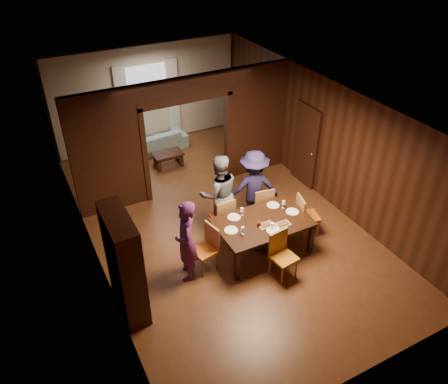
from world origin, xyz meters
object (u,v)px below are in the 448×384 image
person_navy (254,187)px  chair_right (308,215)px  chair_far_l (222,216)px  hutch (124,264)px  sofa (152,142)px  dining_table (262,236)px  chair_near (284,256)px  chair_far_r (260,204)px  coffee_table (168,159)px  person_purple (186,241)px  chair_left (204,249)px  person_grey (219,194)px

person_navy → chair_right: bearing=148.0°
chair_far_l → hutch: bearing=22.6°
sofa → dining_table: size_ratio=1.07×
person_navy → chair_near: bearing=96.2°
chair_right → chair_far_r: bearing=54.3°
person_navy → coffee_table: size_ratio=2.20×
chair_far_r → hutch: size_ratio=0.48×
sofa → chair_near: chair_near is taller
person_purple → chair_near: (1.64, -0.86, -0.37)m
chair_left → person_grey: bearing=128.4°
dining_table → coffee_table: dining_table is taller
person_navy → chair_far_l: person_navy is taller
chair_right → chair_far_l: size_ratio=1.00×
sofa → chair_far_l: chair_far_l is taller
chair_left → chair_far_r: same height
person_purple → chair_far_l: bearing=143.2°
chair_near → chair_left: bearing=137.5°
person_grey → chair_far_r: person_grey is taller
sofa → chair_far_r: (1.02, -4.31, 0.19)m
person_purple → hutch: size_ratio=0.85×
sofa → chair_left: (-0.73, -5.10, 0.19)m
chair_left → hutch: 1.71m
person_grey → chair_right: bearing=156.1°
chair_near → chair_far_l: bearing=98.1°
sofa → chair_right: bearing=103.2°
person_grey → chair_left: person_grey is taller
dining_table → person_purple: bearing=178.8°
person_navy → chair_near: 1.90m
sofa → chair_right: (1.73, -5.14, 0.19)m
person_grey → chair_near: person_grey is taller
chair_far_l → coffee_table: bearing=-91.7°
coffee_table → chair_right: 4.45m
sofa → chair_far_l: size_ratio=2.08×
sofa → hutch: size_ratio=1.01×
person_navy → chair_left: person_navy is taller
hutch → sofa: bearing=66.4°
person_navy → sofa: bearing=-59.3°
person_purple → hutch: 1.26m
person_purple → person_navy: bearing=133.3°
person_grey → dining_table: (0.45, -1.08, -0.54)m
person_purple → chair_left: 0.53m
dining_table → coffee_table: size_ratio=2.36×
person_navy → coffee_table: (-0.82, 3.17, -0.68)m
chair_right → person_grey: bearing=71.1°
chair_right → hutch: (-4.07, -0.21, 0.52)m
dining_table → chair_far_l: (-0.49, 0.86, 0.10)m
chair_right → chair_far_r: size_ratio=1.00×
person_navy → chair_right: person_navy is taller
chair_far_l → chair_near: same height
coffee_table → chair_right: bearing=-68.6°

